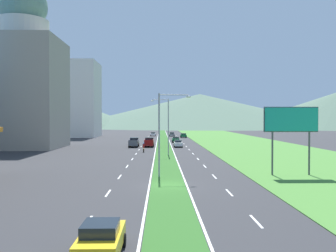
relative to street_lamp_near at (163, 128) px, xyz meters
The scene contains 49 objects.
ground_plane 7.18m from the street_lamp_near, 84.87° to the right, with size 600.00×600.00×0.00m, color #2D2D30.
grass_median 55.35m from the street_lamp_near, 89.54° to the left, with size 3.20×240.00×0.06m, color #2D6023.
grass_verge_right 59.21m from the street_lamp_near, 69.10° to the left, with size 24.00×240.00×0.06m, color #477F33.
lane_dash_left_1 17.94m from the street_lamp_near, 105.75° to the right, with size 0.16×2.80×0.01m, color silver.
lane_dash_left_2 10.74m from the street_lamp_near, 119.76° to the right, with size 0.16×2.80×0.01m, color silver.
lane_dash_left_3 7.01m from the street_lamp_near, behind, with size 0.16×2.80×0.01m, color silver.
lane_dash_left_4 11.09m from the street_lamp_near, 118.46° to the left, with size 0.16×2.80×0.01m, color silver.
lane_dash_left_5 18.36m from the street_lamp_near, 105.35° to the left, with size 0.16×2.80×0.01m, color silver.
lane_dash_left_6 26.29m from the street_lamp_near, 100.42° to the left, with size 0.16×2.80×0.01m, color silver.
lane_dash_left_7 34.44m from the street_lamp_near, 97.87° to the left, with size 0.16×2.80×0.01m, color silver.
lane_dash_left_8 42.67m from the street_lamp_near, 96.32° to the left, with size 0.16×2.80×0.01m, color silver.
lane_dash_left_9 50.95m from the street_lamp_near, 95.28° to the left, with size 0.16×2.80×0.01m, color silver.
lane_dash_left_10 59.25m from the street_lamp_near, 94.53° to the left, with size 0.16×2.80×0.01m, color silver.
lane_dash_left_11 67.57m from the street_lamp_near, 93.97° to the left, with size 0.16×2.80×0.01m, color silver.
lane_dash_left_12 75.91m from the street_lamp_near, 93.53° to the left, with size 0.16×2.80×0.01m, color silver.
lane_dash_left_13 84.25m from the street_lamp_near, 93.18° to the left, with size 0.16×2.80×0.01m, color silver.
lane_dash_left_14 92.60m from the street_lamp_near, 92.89° to the left, with size 0.16×2.80×0.01m, color silver.
lane_dash_right_1 18.19m from the street_lamp_near, 71.46° to the right, with size 0.16×2.80×0.01m, color silver.
lane_dash_right_2 11.15m from the street_lamp_near, 55.79° to the right, with size 0.16×2.80×0.01m, color silver.
lane_dash_right_3 7.62m from the street_lamp_near, ahead, with size 0.16×2.80×0.01m, color silver.
lane_dash_right_4 11.49m from the street_lamp_near, 57.20° to the left, with size 0.16×2.80×0.01m, color silver.
lane_dash_right_5 18.60m from the street_lamp_near, 71.92° to the left, with size 0.16×2.80×0.01m, color silver.
lane_dash_right_6 26.46m from the street_lamp_near, 77.67° to the left, with size 0.16×2.80×0.01m, color silver.
lane_dash_right_7 34.57m from the street_lamp_near, 80.67° to the left, with size 0.16×2.80×0.01m, color silver.
lane_dash_right_8 42.77m from the street_lamp_near, 82.50° to the left, with size 0.16×2.80×0.01m, color silver.
lane_dash_right_9 51.04m from the street_lamp_near, 83.74° to the left, with size 0.16×2.80×0.01m, color silver.
lane_dash_right_10 59.33m from the street_lamp_near, 84.62° to the left, with size 0.16×2.80×0.01m, color silver.
lane_dash_right_11 67.64m from the street_lamp_near, 85.29° to the left, with size 0.16×2.80×0.01m, color silver.
lane_dash_right_12 75.97m from the street_lamp_near, 85.81° to the left, with size 0.16×2.80×0.01m, color silver.
lane_dash_right_13 84.30m from the street_lamp_near, 86.22° to the left, with size 0.16×2.80×0.01m, color silver.
lane_dash_right_14 92.64m from the street_lamp_near, 86.57° to the left, with size 0.16×2.80×0.01m, color silver.
edge_line_median_left 55.37m from the street_lamp_near, 91.36° to the left, with size 0.16×240.00×0.01m, color silver.
edge_line_median_right 55.39m from the street_lamp_near, 87.72° to the left, with size 0.16×240.00×0.01m, color silver.
domed_building 50.00m from the street_lamp_near, 127.21° to the left, with size 15.69×15.69×35.40m.
midrise_colored 92.22m from the street_lamp_near, 109.26° to the left, with size 16.09×16.09×26.07m, color silver.
hill_far_left 250.96m from the street_lamp_near, 113.94° to the left, with size 172.14×172.14×33.36m, color #516B56.
hill_far_center 264.44m from the street_lamp_near, 82.88° to the left, with size 224.55×224.55×27.48m, color #516B56.
street_lamp_near is the anchor object (origin of this frame).
street_lamp_mid 22.62m from the street_lamp_near, 88.18° to the left, with size 3.13×0.46×9.69m.
billboard_roadside 14.11m from the street_lamp_near, ahead, with size 6.04×0.28×7.56m.
car_0 22.52m from the street_lamp_near, 97.63° to the right, with size 1.97×4.01×1.60m.
car_1 81.21m from the street_lamp_near, 84.79° to the left, with size 2.02×4.32×1.44m.
car_2 56.93m from the street_lamp_near, 86.21° to the left, with size 2.00×4.50×1.46m.
car_3 92.72m from the street_lamp_near, 91.91° to the left, with size 1.96×4.09×1.39m.
car_4 89.96m from the street_lamp_near, 87.59° to the left, with size 1.93×4.14×1.45m.
car_5 41.11m from the street_lamp_near, 84.94° to the left, with size 1.89×4.18×1.54m.
pickup_truck_0 42.18m from the street_lamp_near, 98.57° to the left, with size 2.18×5.40×2.00m.
pickup_truck_1 42.32m from the street_lamp_near, 93.90° to the left, with size 2.18×5.40×2.00m.
motorcycle_rider 29.32m from the street_lamp_near, 96.87° to the left, with size 0.36×2.00×1.80m.
Camera 1 is at (-0.68, -32.84, 6.21)m, focal length 37.86 mm.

